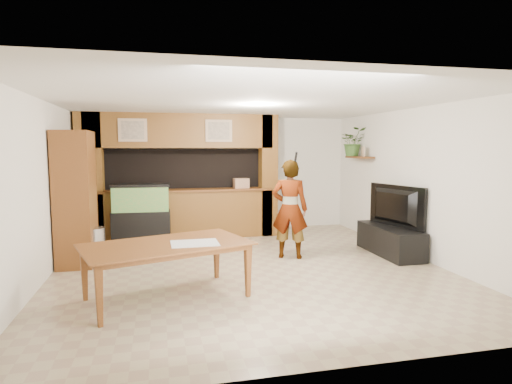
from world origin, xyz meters
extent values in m
plane|color=tan|center=(0.00, 0.00, 0.00)|extent=(6.50, 6.50, 0.00)
plane|color=white|center=(0.00, 0.00, 2.60)|extent=(6.50, 6.50, 0.00)
plane|color=silver|center=(0.00, 3.25, 1.30)|extent=(6.00, 0.00, 6.00)
plane|color=silver|center=(-3.00, 0.00, 1.30)|extent=(0.00, 6.50, 6.50)
plane|color=silver|center=(3.00, 0.00, 1.30)|extent=(0.00, 6.50, 6.50)
cube|color=brown|center=(-0.90, 2.45, 0.50)|extent=(3.80, 0.35, 1.00)
cube|color=brown|center=(-0.90, 2.45, 1.02)|extent=(3.80, 0.43, 0.04)
cube|color=brown|center=(-0.90, 2.45, 2.25)|extent=(3.80, 0.35, 0.70)
cube|color=brown|center=(-2.70, 2.45, 1.30)|extent=(0.50, 0.35, 2.60)
cube|color=brown|center=(0.95, 2.45, 1.30)|extent=(0.35, 0.35, 2.60)
cube|color=black|center=(-0.90, 3.00, 1.45)|extent=(4.20, 0.45, 0.85)
cube|color=tan|center=(-1.85, 2.26, 2.25)|extent=(0.55, 0.03, 0.45)
cube|color=tan|center=(-1.85, 2.24, 2.25)|extent=(0.43, 0.01, 0.35)
cube|color=tan|center=(-0.15, 2.26, 2.25)|extent=(0.55, 0.03, 0.45)
cube|color=tan|center=(-0.15, 2.24, 2.25)|extent=(0.43, 0.01, 0.35)
cylinder|color=black|center=(-2.97, 1.00, 1.90)|extent=(0.04, 0.25, 0.25)
cylinder|color=white|center=(-2.94, 1.00, 1.90)|extent=(0.01, 0.21, 0.21)
cube|color=brown|center=(2.85, 1.95, 1.70)|extent=(0.25, 0.90, 0.04)
cube|color=brown|center=(-2.70, 0.84, 1.09)|extent=(0.54, 0.89, 2.18)
cylinder|color=#B2B2B7|center=(-2.43, 0.80, 0.30)|extent=(0.33, 0.33, 0.60)
cube|color=black|center=(-1.72, 1.95, 0.34)|extent=(1.10, 0.41, 0.68)
cube|color=#368944|center=(-1.72, 1.95, 0.92)|extent=(1.05, 0.38, 0.47)
cube|color=black|center=(-1.72, 1.95, 1.19)|extent=(1.10, 0.41, 0.05)
cube|color=black|center=(2.65, 0.27, 0.25)|extent=(0.55, 1.50, 0.50)
imported|color=black|center=(2.65, 0.27, 0.87)|extent=(0.47, 1.29, 0.74)
cube|color=tan|center=(2.85, 1.79, 1.83)|extent=(0.06, 0.16, 0.21)
imported|color=#375E25|center=(2.82, 2.21, 2.03)|extent=(0.65, 0.59, 0.63)
imported|color=#A67E5B|center=(0.82, 0.45, 0.85)|extent=(0.73, 0.62, 1.71)
cylinder|color=black|center=(0.87, 0.29, 1.76)|extent=(0.04, 0.10, 0.17)
imported|color=brown|center=(-1.29, -1.18, 0.36)|extent=(2.28, 1.70, 0.71)
cube|color=silver|center=(-0.96, -1.23, 0.72)|extent=(0.59, 0.43, 0.01)
cube|color=#A47659|center=(0.35, 2.45, 1.14)|extent=(0.33, 0.24, 0.21)
camera|label=1|loc=(-1.38, -6.53, 1.92)|focal=30.00mm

